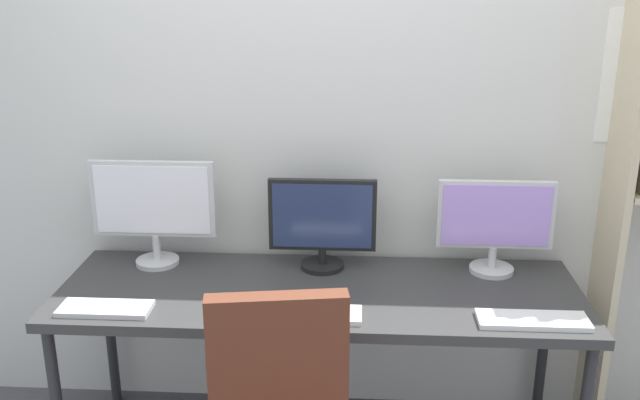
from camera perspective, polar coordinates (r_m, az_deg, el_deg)
The scene contains 9 objects.
wall_back at distance 2.98m, azimuth 0.44°, elevation 6.08°, with size 4.44×0.11×2.60m.
desk at distance 2.79m, azimuth -0.06°, elevation -8.21°, with size 2.04×0.68×0.74m.
monitor_left at distance 2.98m, azimuth -13.34°, elevation -0.49°, with size 0.51×0.18×0.45m.
monitor_center at distance 2.88m, azimuth 0.19°, elevation -1.77°, with size 0.44×0.18×0.38m.
monitor_right at distance 2.92m, azimuth 13.99°, elevation -1.75°, with size 0.47×0.18×0.39m.
keyboard_left at distance 2.71m, azimuth -16.99°, elevation -8.42°, with size 0.33×0.13×0.02m, color silver.
keyboard_center at distance 2.55m, azimuth -0.37°, elevation -9.25°, with size 0.33×0.13×0.02m, color silver.
keyboard_right at distance 2.62m, azimuth 16.85°, elevation -9.32°, with size 0.39×0.13×0.02m, color silver.
computer_mouse at distance 2.57m, azimuth -4.67°, elevation -9.01°, with size 0.06×0.10×0.03m, color #38383D.
Camera 1 is at (0.15, -1.89, 1.93)m, focal length 39.51 mm.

